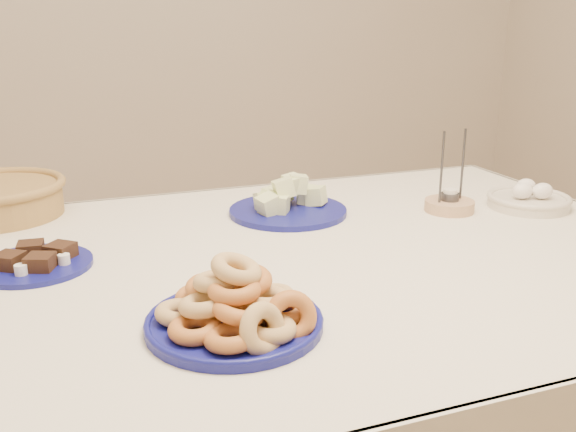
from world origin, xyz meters
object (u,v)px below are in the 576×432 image
object	(u,v)px
dining_table	(279,307)
melon_plate	(287,204)
candle_holder	(449,204)
brownie_plate	(34,262)
egg_bowl	(529,199)
donut_platter	(237,310)

from	to	relation	value
dining_table	melon_plate	bearing A→B (deg)	66.54
dining_table	melon_plate	distance (m)	0.32
dining_table	candle_holder	world-z (taller)	candle_holder
brownie_plate	egg_bowl	world-z (taller)	egg_bowl
melon_plate	egg_bowl	world-z (taller)	melon_plate
dining_table	brownie_plate	world-z (taller)	brownie_plate
melon_plate	egg_bowl	xyz separation A→B (m)	(0.58, -0.16, -0.00)
donut_platter	brownie_plate	size ratio (longest dim) A/B	1.24
melon_plate	egg_bowl	distance (m)	0.60
donut_platter	brownie_plate	world-z (taller)	donut_platter
brownie_plate	egg_bowl	bearing A→B (deg)	-0.14
dining_table	egg_bowl	world-z (taller)	egg_bowl
melon_plate	candle_holder	distance (m)	0.39
donut_platter	egg_bowl	size ratio (longest dim) A/B	1.49
dining_table	brownie_plate	distance (m)	0.48
candle_holder	egg_bowl	size ratio (longest dim) A/B	0.87
dining_table	brownie_plate	xyz separation A→B (m)	(-0.45, 0.11, 0.12)
dining_table	egg_bowl	xyz separation A→B (m)	(0.69, 0.11, 0.13)
dining_table	melon_plate	size ratio (longest dim) A/B	4.64
donut_platter	melon_plate	world-z (taller)	donut_platter
candle_holder	donut_platter	bearing A→B (deg)	-147.88
donut_platter	egg_bowl	xyz separation A→B (m)	(0.85, 0.37, -0.01)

